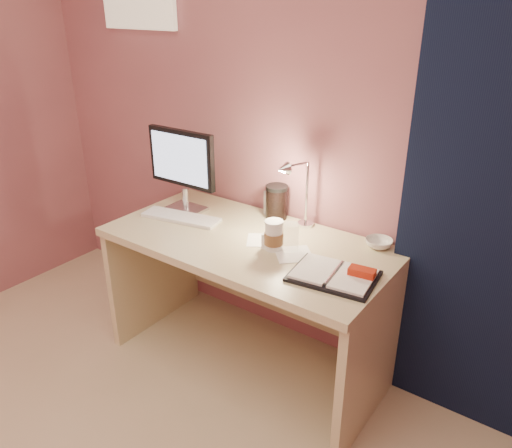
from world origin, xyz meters
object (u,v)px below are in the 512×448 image
Objects in this scene: product_box at (274,204)px; lotion_bottle at (268,237)px; desk at (257,274)px; bowl at (379,243)px; dark_jar at (277,204)px; planner at (336,275)px; clear_cup at (291,237)px; monitor at (183,163)px; desk_lamp at (305,190)px; coffee_cup at (274,236)px; keyboard at (181,217)px.

lotion_bottle is at bearing -43.02° from product_box.
bowl is at bearing 21.48° from desk.
product_box is (-0.03, 0.02, -0.01)m from dark_jar.
clear_cup is at bearing 152.66° from planner.
monitor is 1.25× the size of desk_lamp.
monitor reaches higher than product_box.
bowl is at bearing 9.62° from monitor.
coffee_cup is 0.40m from product_box.
desk is 3.72× the size of planner.
desk is at bearing 150.62° from coffee_cup.
product_box reaches higher than lotion_bottle.
product_box is at bearing 177.39° from bowl.
dark_jar is at bearing 133.57° from clear_cup.
clear_cup reaches higher than desk.
keyboard is 0.49m from product_box.
monitor is at bearing 174.68° from clear_cup.
coffee_cup is 1.13× the size of bowl.
desk_lamp is at bearing -169.27° from bowl.
clear_cup is at bearing -6.40° from monitor.
product_box reaches higher than keyboard.
coffee_cup reaches higher than product_box.
product_box is (0.37, 0.33, 0.06)m from keyboard.
monitor reaches higher than desk_lamp.
desk is 0.50m from keyboard.
product_box is at bearing -179.71° from desk_lamp.
dark_jar is (-0.19, 0.31, 0.01)m from coffee_cup.
monitor reaches higher than clear_cup.
coffee_cup is 1.31× the size of lotion_bottle.
planner is 0.66m from dark_jar.
clear_cup is at bearing -46.43° from dark_jar.
lotion_bottle is (-0.41, -0.31, 0.03)m from bowl.
clear_cup is 1.20× the size of lotion_bottle.
keyboard is at bearing -168.78° from desk.
bowl reaches higher than desk.
desk is 3.14× the size of monitor.
dark_jar is at bearing 98.31° from desk.
planner reaches higher than desk.
keyboard is at bearing -136.79° from desk_lamp.
clear_cup is at bearing -53.64° from desk_lamp.
monitor is at bearing 170.66° from coffee_cup.
coffee_cup reaches higher than lotion_bottle.
clear_cup is 0.98× the size of product_box.
clear_cup reaches higher than lotion_bottle.
keyboard reaches higher than desk.
lotion_bottle is (0.62, -0.11, -0.21)m from monitor.
planner is 0.39m from lotion_bottle.
bowl reaches higher than keyboard.
clear_cup reaches higher than keyboard.
desk_lamp is at bearing 9.26° from keyboard.
desk is 9.88× the size of coffee_cup.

